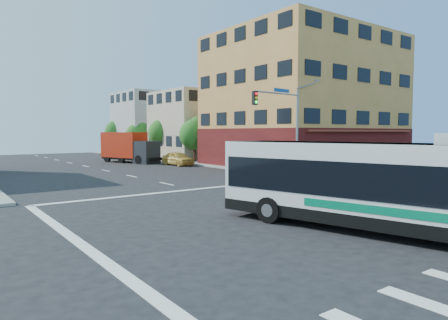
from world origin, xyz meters
TOP-DOWN VIEW (x-y plane):
  - ground at (0.00, 0.00)m, footprint 120.00×120.00m
  - sidewalk_ne at (35.00, 35.00)m, footprint 50.00×50.00m
  - corner_building_ne at (19.99, 18.48)m, footprint 18.10×15.44m
  - building_east_near at (16.98, 33.98)m, footprint 12.06×10.06m
  - building_east_far at (16.98, 47.98)m, footprint 12.06×10.06m
  - signal_mast_ne at (9.08, 10.62)m, footprint 7.91×1.13m
  - street_tree_a at (11.90, 27.92)m, footprint 3.60×3.60m
  - street_tree_b at (11.90, 35.92)m, footprint 3.80×3.80m
  - street_tree_c at (11.90, 43.92)m, footprint 3.40×3.40m
  - street_tree_d at (11.90, 51.92)m, footprint 4.00×4.00m
  - transit_bus at (-0.39, -3.69)m, footprint 5.50×12.42m
  - box_truck at (5.88, 33.12)m, footprint 4.80×8.34m
  - parked_car at (8.50, 26.18)m, footprint 2.00×4.54m

SIDE VIEW (x-z plane):
  - ground at x=0.00m, z-range 0.00..0.00m
  - sidewalk_ne at x=35.00m, z-range 0.00..0.15m
  - parked_car at x=8.50m, z-range 0.00..1.52m
  - box_truck at x=5.88m, z-range -0.05..3.56m
  - transit_bus at x=-0.39m, z-range -0.04..3.56m
  - street_tree_c at x=11.90m, z-range 0.82..6.11m
  - street_tree_a at x=11.90m, z-range 0.83..6.35m
  - street_tree_b at x=11.90m, z-range 0.85..6.65m
  - street_tree_d at x=11.90m, z-range 0.87..6.90m
  - building_east_near at x=16.98m, z-range 0.01..9.01m
  - signal_mast_ne at x=9.08m, z-range 0.95..9.02m
  - building_east_far at x=16.98m, z-range 0.01..10.01m
  - corner_building_ne at x=19.99m, z-range -1.11..12.89m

